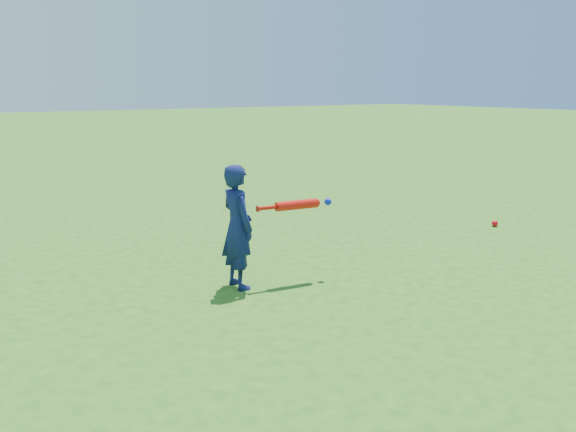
% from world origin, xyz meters
% --- Properties ---
extents(ground, '(80.00, 80.00, 0.00)m').
position_xyz_m(ground, '(0.00, 0.00, 0.00)').
color(ground, '#286017').
rests_on(ground, ground).
extents(child, '(0.28, 0.41, 1.09)m').
position_xyz_m(child, '(-0.16, -0.17, 0.55)').
color(child, '#10194D').
rests_on(child, ground).
extents(ground_ball_red, '(0.08, 0.08, 0.08)m').
position_xyz_m(ground_ball_red, '(3.75, 0.14, 0.04)').
color(ground_ball_red, red).
rests_on(ground_ball_red, ground).
extents(bat_swing, '(0.76, 0.14, 0.09)m').
position_xyz_m(bat_swing, '(0.42, -0.28, 0.70)').
color(bat_swing, red).
rests_on(bat_swing, ground).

